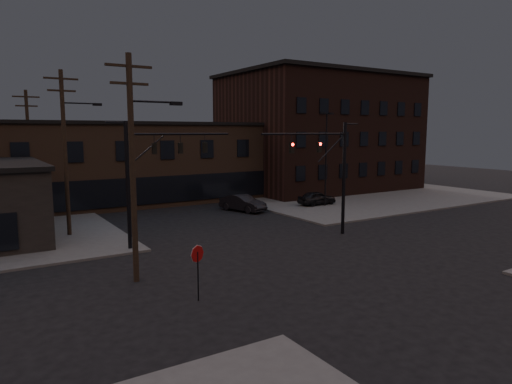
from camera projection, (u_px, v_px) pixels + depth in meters
ground at (312, 262)px, 25.93m from camera, size 140.00×140.00×0.00m
sidewalk_ne at (338, 191)px, 55.98m from camera, size 30.00×30.00×0.15m
building_row at (147, 163)px, 48.91m from camera, size 40.00×12.00×8.00m
building_right at (318, 134)px, 58.42m from camera, size 22.00×16.00×14.00m
traffic_signal_near at (332, 166)px, 31.88m from camera, size 7.12×0.24×8.00m
traffic_signal_far at (148, 169)px, 28.44m from camera, size 7.12×0.24×8.00m
stop_sign at (198, 260)px, 19.81m from camera, size 0.72×0.33×2.48m
utility_pole_near at (134, 163)px, 21.86m from camera, size 3.70×0.28×11.00m
utility_pole_mid at (66, 150)px, 31.37m from camera, size 3.70×0.28×11.50m
utility_pole_far at (29, 149)px, 40.93m from camera, size 2.20×0.28×11.00m
lot_light_a at (326, 151)px, 43.80m from camera, size 1.50×0.28×9.14m
lot_light_b at (338, 148)px, 51.16m from camera, size 1.50×0.28×9.14m
parked_car_lot_a at (317, 198)px, 45.05m from camera, size 4.02×1.65×1.37m
parked_car_lot_b at (291, 186)px, 55.04m from camera, size 4.75×2.48×1.32m
car_crossing at (243, 203)px, 42.24m from camera, size 2.94×4.96×1.54m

